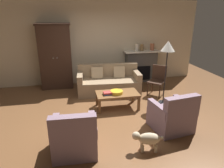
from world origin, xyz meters
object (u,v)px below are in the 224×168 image
Objects in this scene: armoire at (56,56)px; armchair_near_right at (172,116)px; fireplace at (141,66)px; floor_lamp at (168,50)px; dog at (147,139)px; side_chair_wooden at (158,78)px; couch at (109,83)px; book_stack at (108,93)px; mantel_vase_cream at (137,47)px; coffee_table at (117,95)px; mantel_vase_bronze at (142,48)px; armchair_near_left at (75,137)px; mantel_vase_terracotta at (152,47)px; fruit_bowl at (117,92)px.

armoire is 4.15m from armchair_near_right.
floor_lamp reaches higher than fireplace.
armchair_near_right reaches higher than dog.
side_chair_wooden is (0.07, -1.35, -0.06)m from fireplace.
couch is 3.50× the size of dog.
book_stack is 1.81m from side_chair_wooden.
dog is at bearing -86.89° from couch.
fireplace is at bearing 82.73° from armchair_near_right.
mantel_vase_cream reaches higher than armchair_near_right.
floor_lamp is at bearing -32.80° from armoire.
fireplace is 1.15× the size of coffee_table.
fireplace is at bearing 90.00° from mantel_vase_bronze.
armoire is 1.93m from couch.
fireplace is 0.66m from mantel_vase_bronze.
couch is 1.51m from side_chair_wooden.
coffee_table is 1.56m from side_chair_wooden.
armoire is at bearing 128.26° from armchair_near_right.
coffee_table is 1.25× the size of armchair_near_left.
armchair_near_left is at bearing -82.55° from armoire.
side_chair_wooden is at bearing 41.97° from armchair_near_left.
mantel_vase_cream is (-0.18, -0.02, 0.68)m from fireplace.
coffee_table is 2.00m from armchair_near_left.
armchair_near_left is at bearing -112.20° from couch.
armchair_near_left is 1.31m from dog.
mantel_vase_terracotta is at bearing 0.00° from mantel_vase_cream.
fruit_bowl is 2.79m from mantel_vase_terracotta.
armchair_near_right reaches higher than book_stack.
armoire is 2.62m from coffee_table.
side_chair_wooden is 2.82m from dog.
armoire reaches higher than coffee_table.
book_stack reaches higher than coffee_table.
mantel_vase_bronze is at bearing 56.31° from coffee_table.
couch is at bearing -26.64° from armoire.
mantel_vase_bronze is at bearing 82.69° from armchair_near_right.
armoire is at bearing 153.36° from couch.
couch is 1.14m from coffee_table.
fireplace is 3.32m from armchair_near_right.
armchair_near_left is (-2.48, -3.63, -0.92)m from mantel_vase_bronze.
armchair_near_right is (0.93, -2.41, -0.00)m from couch.
fruit_bowl is 1.96m from armchair_near_left.
mantel_vase_cream reaches higher than fruit_bowl.
book_stack is 0.15× the size of floor_lamp.
armoire is at bearing 97.45° from armchair_near_left.
armchair_near_left is at bearing -125.20° from coffee_table.
couch is 6.07× the size of fruit_bowl.
mantel_vase_terracotta is at bearing 1.03° from armoire.
fruit_bowl is 0.58× the size of dog.
fireplace is 5.23× the size of mantel_vase_terracotta.
side_chair_wooden is (3.02, -1.27, -0.54)m from armoire.
mantel_vase_bronze is 4.49m from armchair_near_left.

